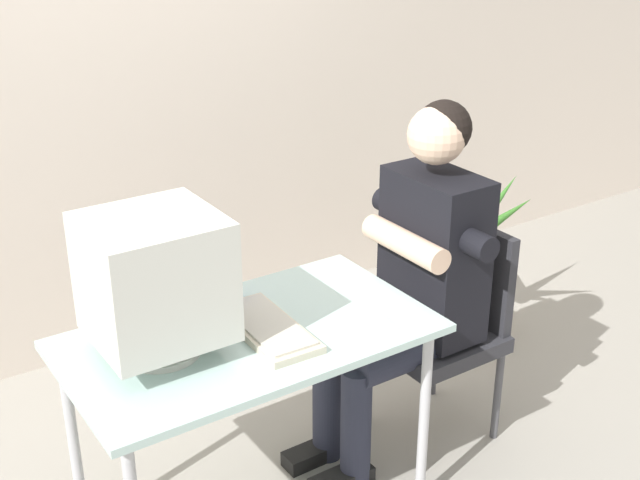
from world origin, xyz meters
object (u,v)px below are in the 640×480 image
potted_plant (466,267)px  keyboard (267,327)px  person_seated (413,273)px  desk_mug (228,289)px  desk (250,352)px  office_chair (446,320)px  crt_monitor (156,279)px

potted_plant → keyboard: bearing=-158.5°
person_seated → desk_mug: size_ratio=13.72×
keyboard → desk_mug: (-0.01, 0.24, 0.03)m
keyboard → desk: bearing=151.1°
office_chair → person_seated: size_ratio=0.63×
office_chair → desk_mug: office_chair is taller
crt_monitor → office_chair: size_ratio=0.52×
crt_monitor → potted_plant: 1.86m
person_seated → potted_plant: 0.94m
potted_plant → desk_mug: desk_mug is taller
person_seated → potted_plant: size_ratio=1.65×
desk → desk_mug: desk_mug is taller
office_chair → desk_mug: 0.90m
potted_plant → desk_mug: bearing=-167.8°
keyboard → potted_plant: size_ratio=0.52×
potted_plant → desk_mug: 1.47m
potted_plant → desk: bearing=-160.2°
office_chair → potted_plant: size_ratio=1.04×
crt_monitor → desk_mug: size_ratio=4.45×
desk → crt_monitor: crt_monitor is taller
keyboard → office_chair: bearing=4.7°
crt_monitor → keyboard: (0.32, -0.07, -0.23)m
person_seated → potted_plant: bearing=33.0°
desk → desk_mug: (0.04, 0.21, 0.12)m
crt_monitor → office_chair: bearing=-0.0°
desk → keyboard: (0.05, -0.03, 0.09)m
keyboard → desk_mug: bearing=91.9°
office_chair → desk_mug: (-0.83, 0.17, 0.29)m
keyboard → potted_plant: (1.37, 0.54, -0.37)m
crt_monitor → desk_mug: crt_monitor is taller
keyboard → person_seated: size_ratio=0.31×
desk_mug → person_seated: bearing=-14.8°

